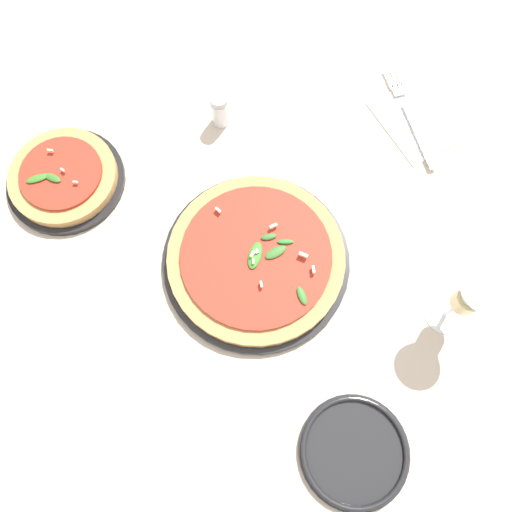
% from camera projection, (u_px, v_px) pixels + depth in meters
% --- Properties ---
extents(ground_plane, '(6.00, 6.00, 0.00)m').
position_uv_depth(ground_plane, '(255.00, 280.00, 0.82)').
color(ground_plane, beige).
extents(pizza_arugula_main, '(0.31, 0.31, 0.05)m').
position_uv_depth(pizza_arugula_main, '(256.00, 259.00, 0.81)').
color(pizza_arugula_main, black).
rests_on(pizza_arugula_main, ground_plane).
extents(pizza_personal_side, '(0.20, 0.20, 0.05)m').
position_uv_depth(pizza_personal_side, '(64.00, 178.00, 0.86)').
color(pizza_personal_side, black).
rests_on(pizza_personal_side, ground_plane).
extents(wine_glass, '(0.07, 0.07, 0.16)m').
position_uv_depth(wine_glass, '(472.00, 297.00, 0.70)').
color(wine_glass, white).
rests_on(wine_glass, ground_plane).
extents(napkin, '(0.16, 0.11, 0.01)m').
position_uv_depth(napkin, '(412.00, 123.00, 0.91)').
color(napkin, white).
rests_on(napkin, ground_plane).
extents(fork, '(0.22, 0.06, 0.00)m').
position_uv_depth(fork, '(411.00, 117.00, 0.91)').
color(fork, silver).
rests_on(fork, ground_plane).
extents(side_plate_white, '(0.16, 0.16, 0.02)m').
position_uv_depth(side_plate_white, '(354.00, 452.00, 0.72)').
color(side_plate_white, black).
rests_on(side_plate_white, ground_plane).
extents(shaker_pepper, '(0.03, 0.03, 0.07)m').
position_uv_depth(shaker_pepper, '(220.00, 110.00, 0.88)').
color(shaker_pepper, silver).
rests_on(shaker_pepper, ground_plane).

